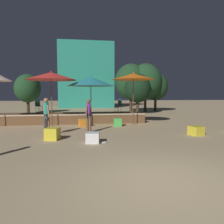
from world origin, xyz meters
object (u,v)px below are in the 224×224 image
(cube_seat_5, at_px, (52,134))
(bistro_chair_1, at_px, (38,105))
(background_tree_1, at_px, (156,87))
(background_tree_0, at_px, (28,88))
(cube_seat_1, at_px, (93,138))
(background_tree_3, at_px, (145,81))
(background_tree_4, at_px, (131,82))
(person_1, at_px, (46,115))
(person_3, at_px, (89,115))
(patio_umbrella_2, at_px, (91,82))
(frisbee_disc, at_px, (104,142))
(bistro_chair_0, at_px, (119,104))
(patio_umbrella_1, at_px, (51,76))
(background_tree_2, at_px, (138,88))
(cube_seat_2, at_px, (118,122))
(cube_seat_0, at_px, (196,131))
(patio_umbrella_0, at_px, (133,77))
(cube_seat_4, at_px, (84,123))

(cube_seat_5, relative_size, bistro_chair_1, 0.72)
(background_tree_1, bearing_deg, background_tree_0, -175.92)
(cube_seat_1, distance_m, background_tree_3, 15.78)
(background_tree_4, bearing_deg, background_tree_0, -176.86)
(person_1, bearing_deg, person_3, -25.37)
(patio_umbrella_2, distance_m, frisbee_disc, 5.80)
(cube_seat_5, height_order, frisbee_disc, cube_seat_5)
(background_tree_3, bearing_deg, bistro_chair_0, -119.84)
(patio_umbrella_1, bearing_deg, patio_umbrella_2, 7.49)
(person_3, xyz_separation_m, background_tree_4, (5.03, 12.05, 2.34))
(patio_umbrella_1, relative_size, background_tree_2, 0.85)
(cube_seat_2, height_order, frisbee_disc, cube_seat_2)
(cube_seat_0, bearing_deg, person_3, 164.28)
(bistro_chair_0, distance_m, background_tree_4, 8.28)
(patio_umbrella_2, xyz_separation_m, cube_seat_1, (-0.23, -5.14, -2.45))
(patio_umbrella_1, distance_m, background_tree_3, 12.60)
(patio_umbrella_1, relative_size, background_tree_4, 0.64)
(patio_umbrella_2, relative_size, person_3, 1.84)
(patio_umbrella_1, distance_m, frisbee_disc, 6.20)
(bistro_chair_0, relative_size, background_tree_0, 0.24)
(patio_umbrella_0, distance_m, background_tree_1, 11.21)
(bistro_chair_0, xyz_separation_m, background_tree_1, (5.55, 7.94, 1.49))
(person_3, bearing_deg, background_tree_0, 153.89)
(patio_umbrella_0, bearing_deg, patio_umbrella_1, 178.05)
(patio_umbrella_0, distance_m, cube_seat_2, 2.95)
(cube_seat_1, relative_size, background_tree_0, 0.15)
(person_1, height_order, background_tree_4, background_tree_4)
(patio_umbrella_0, xyz_separation_m, cube_seat_2, (-1.05, -0.46, -2.72))
(patio_umbrella_2, xyz_separation_m, cube_seat_2, (1.50, -0.93, -2.42))
(cube_seat_5, relative_size, frisbee_disc, 2.94)
(cube_seat_5, distance_m, frisbee_disc, 2.23)
(cube_seat_0, distance_m, frisbee_disc, 4.47)
(bistro_chair_1, bearing_deg, patio_umbrella_0, -58.24)
(person_1, xyz_separation_m, bistro_chair_1, (-1.19, 4.77, 0.26))
(patio_umbrella_1, bearing_deg, background_tree_0, 110.26)
(patio_umbrella_2, bearing_deg, frisbee_disc, -87.74)
(patio_umbrella_1, distance_m, person_3, 3.88)
(person_3, height_order, frisbee_disc, person_3)
(cube_seat_2, relative_size, background_tree_1, 0.11)
(background_tree_1, xyz_separation_m, background_tree_4, (-2.86, -0.38, 0.52))
(cube_seat_0, height_order, background_tree_2, background_tree_2)
(bistro_chair_1, bearing_deg, patio_umbrella_1, -98.86)
(cube_seat_0, bearing_deg, patio_umbrella_2, 137.06)
(patio_umbrella_1, relative_size, background_tree_1, 0.78)
(background_tree_3, bearing_deg, bistro_chair_1, -142.10)
(person_1, distance_m, background_tree_0, 12.51)
(cube_seat_0, xyz_separation_m, cube_seat_4, (-5.06, 3.53, 0.01))
(frisbee_disc, bearing_deg, background_tree_1, 63.27)
(person_3, bearing_deg, cube_seat_1, -49.46)
(bistro_chair_0, bearing_deg, person_3, -57.47)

